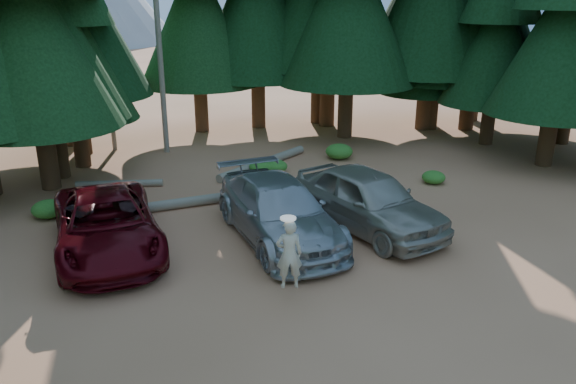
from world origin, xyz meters
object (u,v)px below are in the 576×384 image
red_pickup (107,224)px  log_left (209,199)px  silver_minivan_center (279,211)px  log_mid (119,184)px  frisbee_player (289,254)px  silver_minivan_right (368,200)px  log_right (263,163)px

red_pickup → log_left: (3.73, 2.23, -0.63)m
red_pickup → silver_minivan_center: silver_minivan_center is taller
log_left → silver_minivan_center: bearing=-72.8°
red_pickup → log_mid: red_pickup is taller
silver_minivan_center → frisbee_player: (-1.35, -3.22, 0.32)m
log_left → log_mid: bearing=130.7°
silver_minivan_center → silver_minivan_right: 2.77m
silver_minivan_center → log_mid: (-3.15, 6.83, -0.72)m
silver_minivan_center → silver_minivan_right: size_ratio=1.08×
silver_minivan_center → log_left: (-0.81, 3.63, -0.68)m
frisbee_player → log_mid: size_ratio=0.54×
silver_minivan_right → log_left: bearing=123.8°
silver_minivan_right → frisbee_player: (-4.06, -2.66, 0.25)m
red_pickup → silver_minivan_center: bearing=-11.0°
red_pickup → frisbee_player: size_ratio=3.37×
red_pickup → log_right: size_ratio=1.08×
silver_minivan_right → log_left: 5.52m
silver_minivan_center → log_left: silver_minivan_center is taller
frisbee_player → log_right: frisbee_player is taller
red_pickup → frisbee_player: (3.20, -4.61, 0.37)m
silver_minivan_center → log_right: (2.65, 6.72, -0.68)m
silver_minivan_center → silver_minivan_right: silver_minivan_right is taller
silver_minivan_right → frisbee_player: 4.86m
log_left → log_right: size_ratio=0.89×
silver_minivan_right → log_right: (-0.06, 7.28, -0.75)m
silver_minivan_right → log_mid: silver_minivan_right is taller
silver_minivan_center → log_mid: 7.56m
red_pickup → log_mid: size_ratio=1.83×
silver_minivan_center → log_right: 7.26m
log_mid → log_left: bearing=-31.1°
frisbee_player → log_left: frisbee_player is taller
frisbee_player → silver_minivan_right: bearing=-126.2°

